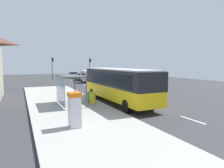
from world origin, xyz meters
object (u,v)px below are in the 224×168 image
object	(u,v)px
ticket_machine	(75,109)
traffic_light_near_side	(90,65)
bus	(118,84)
white_van	(88,76)
sedan_far	(81,77)
recycling_bin_yellow	(93,98)
bus_shelter	(67,82)
sedan_near	(73,75)
recycling_bin_green	(90,97)
traffic_light_far_side	(53,65)

from	to	relation	value
ticket_machine	traffic_light_near_side	world-z (taller)	traffic_light_near_side
bus	white_van	bearing A→B (deg)	79.77
traffic_light_near_side	sedan_far	bearing A→B (deg)	-134.72
white_van	recycling_bin_yellow	distance (m)	22.68
white_van	bus_shelter	bearing A→B (deg)	-111.87
white_van	sedan_near	xyz separation A→B (m)	(0.10, 13.18, -0.55)
recycling_bin_yellow	recycling_bin_green	xyz separation A→B (m)	(0.00, 0.70, 0.00)
sedan_near	recycling_bin_yellow	world-z (taller)	sedan_near
white_van	recycling_bin_green	xyz separation A→B (m)	(-6.40, -21.05, -0.69)
sedan_near	sedan_far	world-z (taller)	same
white_van	recycling_bin_yellow	size ratio (longest dim) A/B	5.54
white_van	traffic_light_far_side	size ratio (longest dim) A/B	1.04
sedan_near	bus_shelter	bearing A→B (deg)	-104.12
sedan_far	recycling_bin_yellow	distance (m)	28.58
bus	recycling_bin_green	size ratio (longest dim) A/B	11.63
white_van	traffic_light_near_side	size ratio (longest dim) A/B	1.07
bus	bus_shelter	xyz separation A→B (m)	(-4.70, 0.22, 0.25)
recycling_bin_green	bus_shelter	size ratio (longest dim) A/B	0.24
traffic_light_near_side	recycling_bin_green	bearing A→B (deg)	-107.72
ticket_machine	recycling_bin_green	bearing A→B (deg)	65.69
ticket_machine	traffic_light_near_side	bearing A→B (deg)	71.02
ticket_machine	recycling_bin_yellow	xyz separation A→B (m)	(3.12, 6.20, -0.52)
recycling_bin_yellow	traffic_light_far_side	world-z (taller)	traffic_light_far_side
ticket_machine	traffic_light_near_side	distance (m)	39.46
ticket_machine	bus_shelter	distance (m)	6.62
white_van	bus_shelter	xyz separation A→B (m)	(-8.61, -21.45, 0.75)
bus	white_van	world-z (taller)	bus
sedan_far	bus	bearing A→B (deg)	-98.23
ticket_machine	bus_shelter	bearing A→B (deg)	82.08
bus	recycling_bin_yellow	bearing A→B (deg)	-178.21
sedan_near	recycling_bin_green	xyz separation A→B (m)	(-6.50, -34.23, -0.14)
recycling_bin_yellow	recycling_bin_green	size ratio (longest dim) A/B	1.00
recycling_bin_green	bus_shelter	xyz separation A→B (m)	(-2.21, -0.40, 1.44)
traffic_light_near_side	ticket_machine	bearing A→B (deg)	-108.98
sedan_near	sedan_far	distance (m)	7.10
traffic_light_far_side	recycling_bin_yellow	bearing A→B (deg)	-91.98
traffic_light_near_side	recycling_bin_yellow	bearing A→B (deg)	-107.34
ticket_machine	recycling_bin_green	world-z (taller)	ticket_machine
sedan_near	traffic_light_far_side	world-z (taller)	traffic_light_far_side
white_van	sedan_near	distance (m)	13.19
ticket_machine	bus	bearing A→B (deg)	48.25
sedan_near	ticket_machine	world-z (taller)	ticket_machine
white_van	sedan_far	bearing A→B (deg)	89.03
ticket_machine	recycling_bin_yellow	size ratio (longest dim) A/B	2.04
sedan_far	traffic_light_near_side	distance (m)	5.17
white_van	recycling_bin_yellow	bearing A→B (deg)	-106.40
recycling_bin_yellow	sedan_near	bearing A→B (deg)	79.46
recycling_bin_yellow	bus_shelter	world-z (taller)	bus_shelter
sedan_near	recycling_bin_yellow	distance (m)	35.53
sedan_near	bus_shelter	distance (m)	35.73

